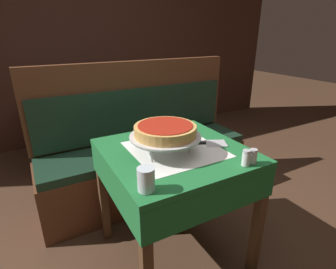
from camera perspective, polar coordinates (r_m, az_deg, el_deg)
ground_plane at (r=1.90m, az=1.32°, el=-23.98°), size 14.00×14.00×0.00m
dining_table_front at (r=1.52m, az=1.52°, el=-7.26°), size 0.76×0.76×0.74m
dining_table_rear at (r=3.02m, az=-20.45°, el=6.66°), size 0.77×0.77×0.75m
booth_bench at (r=2.26m, az=-4.99°, el=-5.27°), size 1.73×0.47×1.14m
back_wall_panel at (r=3.54m, az=-18.81°, el=17.97°), size 6.00×0.04×2.40m
pizza_pan_stand at (r=1.39m, az=-0.60°, el=-0.54°), size 0.38×0.38×0.10m
deep_dish_pizza at (r=1.37m, az=-0.61°, el=0.98°), size 0.33×0.33×0.06m
pizza_server at (r=1.54m, az=8.00°, el=-1.89°), size 0.29×0.18×0.01m
water_glass_near at (r=1.08m, az=-4.80°, el=-9.69°), size 0.07×0.07×0.10m
salt_shaker at (r=1.33m, az=16.63°, el=-4.91°), size 0.04×0.04×0.08m
pepper_shaker at (r=1.36m, az=18.03°, el=-4.55°), size 0.04×0.04×0.08m
condiment_caddy at (r=2.99m, az=-20.81°, el=9.17°), size 0.15×0.15×0.18m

